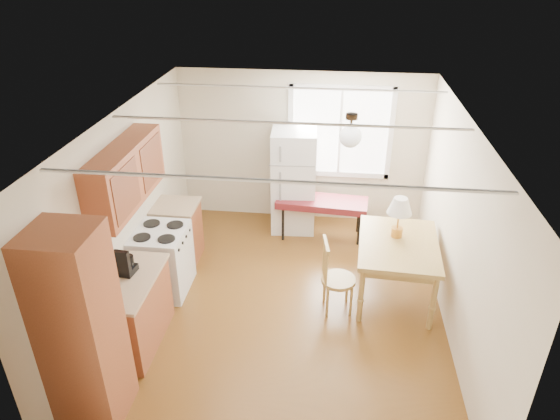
% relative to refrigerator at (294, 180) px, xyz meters
% --- Properties ---
extents(room_shell, '(4.60, 5.60, 2.62)m').
position_rel_refrigerator_xyz_m(room_shell, '(0.10, -2.12, 0.41)').
color(room_shell, '#4C2C0F').
rests_on(room_shell, ground).
extents(kitchen_run, '(0.65, 3.40, 2.20)m').
position_rel_refrigerator_xyz_m(kitchen_run, '(-1.62, -2.75, 0.00)').
color(kitchen_run, brown).
rests_on(kitchen_run, ground).
extents(window_unit, '(1.64, 0.05, 1.51)m').
position_rel_refrigerator_xyz_m(window_unit, '(0.70, 0.35, 0.71)').
color(window_unit, white).
rests_on(window_unit, room_shell).
extents(pendant_light, '(0.26, 0.26, 0.40)m').
position_rel_refrigerator_xyz_m(pendant_light, '(0.80, -1.72, 1.40)').
color(pendant_light, black).
rests_on(pendant_light, room_shell).
extents(refrigerator, '(0.73, 0.74, 1.68)m').
position_rel_refrigerator_xyz_m(refrigerator, '(0.00, 0.00, 0.00)').
color(refrigerator, silver).
rests_on(refrigerator, ground).
extents(bench, '(1.45, 0.63, 0.65)m').
position_rel_refrigerator_xyz_m(bench, '(0.47, -0.27, -0.25)').
color(bench, '#59151B').
rests_on(bench, ground).
extents(dining_table, '(1.07, 1.38, 0.83)m').
position_rel_refrigerator_xyz_m(dining_table, '(1.51, -1.72, -0.11)').
color(dining_table, olive).
rests_on(dining_table, ground).
extents(chair, '(0.46, 0.45, 0.99)m').
position_rel_refrigerator_xyz_m(chair, '(0.67, -2.10, -0.27)').
color(chair, olive).
rests_on(chair, ground).
extents(table_lamp, '(0.32, 0.32, 0.55)m').
position_rel_refrigerator_xyz_m(table_lamp, '(1.49, -1.55, 0.39)').
color(table_lamp, '#B8843B').
rests_on(table_lamp, dining_table).
extents(coffee_maker, '(0.20, 0.24, 0.34)m').
position_rel_refrigerator_xyz_m(coffee_maker, '(-1.62, -2.87, 0.19)').
color(coffee_maker, black).
rests_on(coffee_maker, kitchen_run).
extents(kettle, '(0.12, 0.12, 0.23)m').
position_rel_refrigerator_xyz_m(kettle, '(-1.72, -2.87, 0.16)').
color(kettle, red).
rests_on(kettle, kitchen_run).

